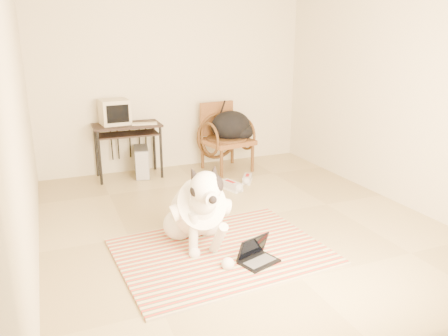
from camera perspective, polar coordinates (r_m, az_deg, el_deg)
floor at (r=4.80m, az=1.65°, el=-6.74°), size 4.50×4.50×0.00m
wall_back at (r=6.54m, az=-6.46°, el=11.76°), size 4.50×0.00×4.50m
wall_front at (r=2.58m, az=22.68°, el=2.82°), size 4.50×0.00×4.50m
wall_left at (r=4.06m, az=-25.19°, el=7.21°), size 0.00×4.50×4.50m
wall_right at (r=5.55m, az=21.28°, el=9.85°), size 0.00×4.50×4.50m
rug at (r=4.11m, az=-0.35°, el=-10.83°), size 1.94×1.53×0.02m
dog at (r=4.10m, az=-3.45°, el=-5.56°), size 0.59×1.24×0.89m
laptop at (r=3.90m, az=4.27°, el=-11.32°), size 0.38×0.32×0.23m
computer_desk at (r=6.18m, az=-12.51°, el=4.63°), size 0.92×0.52×0.76m
crt_monitor at (r=6.18m, az=-14.11°, el=7.11°), size 0.41×0.39×0.34m
desk_keyboard at (r=6.09m, az=-10.37°, el=5.71°), size 0.35×0.17×0.02m
pc_tower at (r=6.30m, az=-10.70°, el=0.80°), size 0.26×0.47×0.42m
rattan_chair at (r=6.46m, az=0.13°, el=4.10°), size 0.75×0.73×0.98m
backpack at (r=6.39m, az=1.14°, el=5.41°), size 0.62×0.48×0.43m
sneaker_left at (r=5.67m, az=0.96°, el=-2.38°), size 0.22×0.34×0.11m
sneaker_right at (r=5.98m, az=3.06°, el=-1.45°), size 0.24×0.29×0.09m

